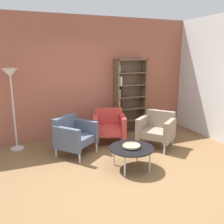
{
  "coord_description": "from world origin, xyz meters",
  "views": [
    {
      "loc": [
        -1.53,
        -3.27,
        2.02
      ],
      "look_at": [
        0.11,
        0.84,
        0.95
      ],
      "focal_mm": 38.57,
      "sensor_mm": 36.0,
      "label": 1
    }
  ],
  "objects_px": {
    "floor_lamp_torchiere": "(11,83)",
    "armchair_corner_red": "(74,135)",
    "bookshelf_tall": "(128,97)",
    "decorative_bowl": "(132,146)",
    "armchair_by_bookshelf": "(109,126)",
    "coffee_table_low": "(131,149)",
    "armchair_spare_guest": "(157,129)"
  },
  "relations": [
    {
      "from": "armchair_spare_guest",
      "to": "decorative_bowl",
      "type": "bearing_deg",
      "value": -91.56
    },
    {
      "from": "armchair_corner_red",
      "to": "armchair_spare_guest",
      "type": "xyz_separation_m",
      "value": [
        1.8,
        -0.26,
        0.0
      ]
    },
    {
      "from": "coffee_table_low",
      "to": "armchair_corner_red",
      "type": "distance_m",
      "value": 1.3
    },
    {
      "from": "bookshelf_tall",
      "to": "armchair_corner_red",
      "type": "distance_m",
      "value": 1.96
    },
    {
      "from": "armchair_spare_guest",
      "to": "floor_lamp_torchiere",
      "type": "xyz_separation_m",
      "value": [
        -2.9,
        1.0,
        1.03
      ]
    },
    {
      "from": "bookshelf_tall",
      "to": "decorative_bowl",
      "type": "xyz_separation_m",
      "value": [
        -0.84,
        -1.93,
        -0.5
      ]
    },
    {
      "from": "bookshelf_tall",
      "to": "armchair_by_bookshelf",
      "type": "bearing_deg",
      "value": -142.56
    },
    {
      "from": "floor_lamp_torchiere",
      "to": "coffee_table_low",
      "type": "bearing_deg",
      "value": -42.5
    },
    {
      "from": "armchair_corner_red",
      "to": "armchair_spare_guest",
      "type": "bearing_deg",
      "value": -47.91
    },
    {
      "from": "bookshelf_tall",
      "to": "decorative_bowl",
      "type": "height_order",
      "value": "bookshelf_tall"
    },
    {
      "from": "armchair_corner_red",
      "to": "floor_lamp_torchiere",
      "type": "xyz_separation_m",
      "value": [
        -1.1,
        0.73,
        1.03
      ]
    },
    {
      "from": "bookshelf_tall",
      "to": "floor_lamp_torchiere",
      "type": "xyz_separation_m",
      "value": [
        -2.75,
        -0.18,
        0.51
      ]
    },
    {
      "from": "bookshelf_tall",
      "to": "coffee_table_low",
      "type": "xyz_separation_m",
      "value": [
        -0.84,
        -1.93,
        -0.57
      ]
    },
    {
      "from": "coffee_table_low",
      "to": "decorative_bowl",
      "type": "bearing_deg",
      "value": 26.57
    },
    {
      "from": "floor_lamp_torchiere",
      "to": "armchair_corner_red",
      "type": "bearing_deg",
      "value": -33.62
    },
    {
      "from": "armchair_by_bookshelf",
      "to": "bookshelf_tall",
      "type": "bearing_deg",
      "value": 54.95
    },
    {
      "from": "armchair_by_bookshelf",
      "to": "coffee_table_low",
      "type": "bearing_deg",
      "value": -76.54
    },
    {
      "from": "coffee_table_low",
      "to": "armchair_spare_guest",
      "type": "distance_m",
      "value": 1.25
    },
    {
      "from": "bookshelf_tall",
      "to": "armchair_by_bookshelf",
      "type": "height_order",
      "value": "bookshelf_tall"
    },
    {
      "from": "decorative_bowl",
      "to": "armchair_by_bookshelf",
      "type": "height_order",
      "value": "armchair_by_bookshelf"
    },
    {
      "from": "decorative_bowl",
      "to": "bookshelf_tall",
      "type": "bearing_deg",
      "value": 66.41
    },
    {
      "from": "decorative_bowl",
      "to": "armchair_corner_red",
      "type": "bearing_deg",
      "value": 128.49
    },
    {
      "from": "bookshelf_tall",
      "to": "armchair_spare_guest",
      "type": "distance_m",
      "value": 1.3
    },
    {
      "from": "bookshelf_tall",
      "to": "floor_lamp_torchiere",
      "type": "bearing_deg",
      "value": -176.15
    },
    {
      "from": "coffee_table_low",
      "to": "armchair_spare_guest",
      "type": "relative_size",
      "value": 0.84
    },
    {
      "from": "decorative_bowl",
      "to": "armchair_spare_guest",
      "type": "relative_size",
      "value": 0.34
    },
    {
      "from": "bookshelf_tall",
      "to": "armchair_spare_guest",
      "type": "xyz_separation_m",
      "value": [
        0.15,
        -1.18,
        -0.52
      ]
    },
    {
      "from": "decorative_bowl",
      "to": "armchair_by_bookshelf",
      "type": "distance_m",
      "value": 1.36
    },
    {
      "from": "armchair_corner_red",
      "to": "floor_lamp_torchiere",
      "type": "height_order",
      "value": "floor_lamp_torchiere"
    },
    {
      "from": "floor_lamp_torchiere",
      "to": "armchair_by_bookshelf",
      "type": "bearing_deg",
      "value": -10.96
    },
    {
      "from": "armchair_corner_red",
      "to": "armchair_by_bookshelf",
      "type": "distance_m",
      "value": 0.97
    },
    {
      "from": "bookshelf_tall",
      "to": "decorative_bowl",
      "type": "bearing_deg",
      "value": -113.59
    }
  ]
}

